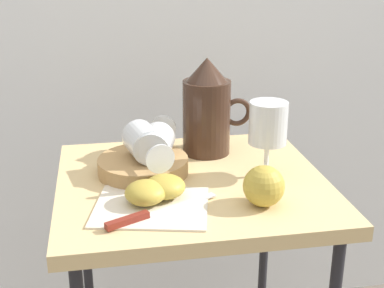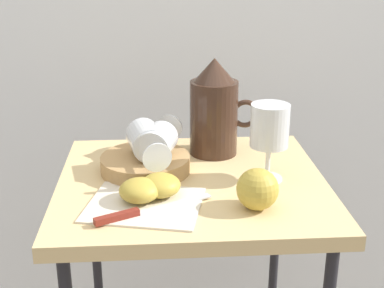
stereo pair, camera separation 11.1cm
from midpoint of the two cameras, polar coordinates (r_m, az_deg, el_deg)
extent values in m
cube|color=tan|center=(1.15, 2.78, -4.50)|extent=(0.56, 0.51, 0.03)
cylinder|color=black|center=(1.51, -7.84, -13.77)|extent=(0.02, 0.02, 0.70)
cylinder|color=black|center=(1.55, 10.73, -12.97)|extent=(0.02, 0.02, 0.70)
cube|color=beige|center=(1.03, -1.96, -6.52)|extent=(0.25, 0.22, 0.00)
cylinder|color=#AD8451|center=(1.17, -2.27, -2.15)|extent=(0.20, 0.20, 0.03)
cylinder|color=#382319|center=(1.26, 4.85, 2.73)|extent=(0.11, 0.11, 0.17)
cylinder|color=#B23819|center=(1.27, 4.80, 1.23)|extent=(0.10, 0.10, 0.10)
cone|color=#382319|center=(1.23, 5.01, 7.81)|extent=(0.10, 0.10, 0.05)
torus|color=#382319|center=(1.27, 8.17, 3.15)|extent=(0.07, 0.01, 0.07)
cylinder|color=silver|center=(1.16, 10.69, -3.64)|extent=(0.06, 0.06, 0.00)
cylinder|color=silver|center=(1.14, 10.81, -1.91)|extent=(0.01, 0.01, 0.07)
cylinder|color=silver|center=(1.12, 11.08, 1.89)|extent=(0.08, 0.08, 0.09)
cylinder|color=#B23819|center=(1.12, 11.01, 0.95)|extent=(0.07, 0.07, 0.04)
cylinder|color=silver|center=(1.14, -0.93, 0.09)|extent=(0.09, 0.10, 0.07)
cylinder|color=silver|center=(1.21, -0.16, 1.26)|extent=(0.03, 0.06, 0.01)
cylinder|color=silver|center=(1.24, 0.15, 1.74)|extent=(0.06, 0.02, 0.06)
cylinder|color=silver|center=(1.15, -2.14, 0.37)|extent=(0.09, 0.10, 0.07)
cylinder|color=silver|center=(1.09, -1.19, -0.90)|extent=(0.02, 0.06, 0.01)
cylinder|color=silver|center=(1.06, -0.74, -1.51)|extent=(0.06, 0.02, 0.06)
ellipsoid|color=#B29938|center=(1.03, -2.50, -4.99)|extent=(0.08, 0.08, 0.04)
ellipsoid|color=#B29938|center=(1.05, -0.37, -4.46)|extent=(0.08, 0.08, 0.04)
sphere|color=#B29938|center=(1.02, 10.08, -4.81)|extent=(0.08, 0.08, 0.08)
cube|color=silver|center=(1.02, 1.33, -6.44)|extent=(0.14, 0.08, 0.00)
cube|color=maroon|center=(0.97, -4.72, -7.77)|extent=(0.08, 0.05, 0.01)
camera|label=1|loc=(0.06, -87.14, 1.07)|focal=50.33mm
camera|label=2|loc=(0.06, 92.86, -1.07)|focal=50.33mm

